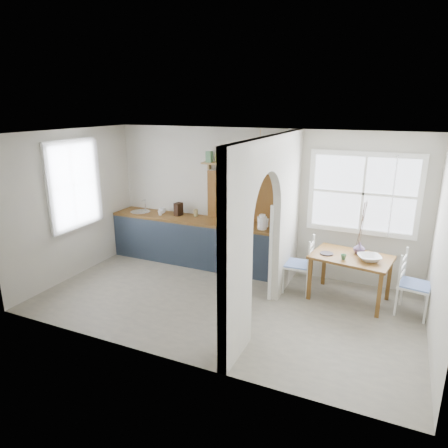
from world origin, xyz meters
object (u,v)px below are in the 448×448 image
at_px(dining_table, 349,278).
at_px(vase, 359,248).
at_px(chair_right, 415,284).
at_px(chair_left, 298,264).
at_px(kettle, 262,222).

distance_m(dining_table, vase, 0.50).
distance_m(chair_right, vase, 0.95).
height_order(chair_left, vase, chair_left).
height_order(dining_table, chair_left, chair_left).
relative_size(chair_left, kettle, 3.61).
distance_m(chair_left, vase, 1.00).
bearing_deg(kettle, chair_left, -19.96).
height_order(dining_table, chair_right, chair_right).
distance_m(dining_table, chair_left, 0.83).
xyz_separation_m(dining_table, chair_left, (-0.82, -0.01, 0.11)).
bearing_deg(dining_table, kettle, 178.93).
xyz_separation_m(chair_left, chair_right, (1.75, -0.08, 0.00)).
xyz_separation_m(chair_left, kettle, (-0.74, 0.29, 0.56)).
xyz_separation_m(chair_left, vase, (0.91, 0.18, 0.35)).
distance_m(kettle, vase, 1.67).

